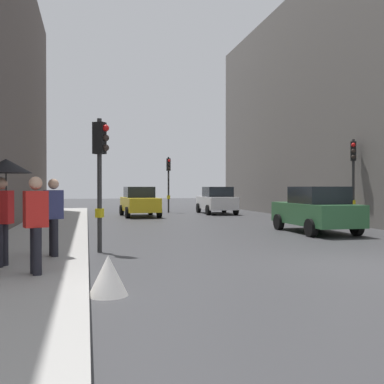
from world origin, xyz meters
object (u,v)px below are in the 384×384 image
Objects in this scene: car_white_compact at (217,200)px; traffic_light_far_median at (169,174)px; car_yellow_taxi at (140,202)px; pedestrian_with_umbrella at (5,182)px; car_green_estate at (316,210)px; warning_sign_triangle at (108,275)px; traffic_light_mid_street at (353,166)px; pedestrian_in_red_jacket at (36,221)px; traffic_light_near_right at (100,160)px; pedestrian_with_grey_backpack at (52,212)px.

traffic_light_far_median is at bearing 143.97° from car_white_compact.
pedestrian_with_umbrella is (-4.64, -16.97, 0.96)m from car_yellow_taxi.
car_green_estate is 11.75m from pedestrian_with_umbrella.
traffic_light_far_median reaches higher than warning_sign_triangle.
car_green_estate is at bearing -145.22° from traffic_light_mid_street.
warning_sign_triangle is (-8.17, -8.17, -0.55)m from car_green_estate.
car_yellow_taxi is at bearing 74.72° from pedestrian_with_umbrella.
car_yellow_taxi is 2.42× the size of pedestrian_in_red_jacket.
pedestrian_in_red_jacket is at bearing -102.41° from car_yellow_taxi.
traffic_light_near_right is 5.29m from warning_sign_triangle.
pedestrian_with_grey_backpack is at bearing -107.84° from traffic_light_far_median.
pedestrian_with_umbrella is (-7.03, -20.51, -0.78)m from traffic_light_far_median.
traffic_light_mid_street is 0.91× the size of car_green_estate.
traffic_light_near_right is at bearing -105.89° from traffic_light_far_median.
traffic_light_near_right reaches higher than pedestrian_with_umbrella.
traffic_light_far_median reaches higher than pedestrian_with_grey_backpack.
traffic_light_far_median is 14.99m from car_green_estate.
car_green_estate is at bearing -88.94° from car_white_compact.
car_yellow_taxi is 1.01× the size of car_white_compact.
car_white_compact is 22.17m from warning_sign_triangle.
pedestrian_with_umbrella is 1.57m from pedestrian_with_grey_backpack.
pedestrian_with_umbrella is (-13.01, -7.97, -0.81)m from traffic_light_mid_street.
traffic_light_near_right is at bearing -154.19° from traffic_light_mid_street.
warning_sign_triangle is (-11.09, -10.20, -2.32)m from traffic_light_mid_street.
car_green_estate is 2.38× the size of pedestrian_in_red_jacket.
traffic_light_far_median reaches higher than pedestrian_with_umbrella.
traffic_light_near_right reaches higher than warning_sign_triangle.
pedestrian_with_umbrella is (-1.94, -2.62, -0.62)m from traffic_light_near_right.
car_white_compact is at bearing 62.38° from pedestrian_with_grey_backpack.
warning_sign_triangle is at bearing -71.81° from pedestrian_with_grey_backpack.
pedestrian_in_red_jacket is (-9.17, -19.44, 0.25)m from car_white_compact.
car_yellow_taxi is at bearing 79.35° from traffic_light_near_right.
pedestrian_with_grey_backpack reaches higher than car_yellow_taxi.
car_yellow_taxi is at bearing -164.06° from car_white_compact.
pedestrian_in_red_jacket reaches higher than car_green_estate.
car_yellow_taxi is 6.58× the size of warning_sign_triangle.
pedestrian_with_grey_backpack is at bearing -150.84° from traffic_light_mid_street.
pedestrian_with_umbrella reaches higher than car_green_estate.
pedestrian_with_umbrella is at bearing -126.53° from traffic_light_near_right.
traffic_light_far_median is at bearing 73.55° from pedestrian_in_red_jacket.
traffic_light_near_right is (-11.07, -5.35, -0.19)m from traffic_light_mid_street.
traffic_light_far_median is at bearing 72.16° from pedestrian_with_grey_backpack.
traffic_light_mid_street is 2.17× the size of pedestrian_with_grey_backpack.
warning_sign_triangle is at bearing -98.06° from car_yellow_taxi.
traffic_light_far_median reaches higher than car_green_estate.
car_yellow_taxi is 16.27m from pedestrian_with_grey_backpack.
car_yellow_taxi is at bearing 81.94° from warning_sign_triangle.
car_green_estate is at bearing 22.20° from traffic_light_near_right.
warning_sign_triangle is at bearing -102.68° from traffic_light_far_median.
car_green_estate reaches higher than warning_sign_triangle.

